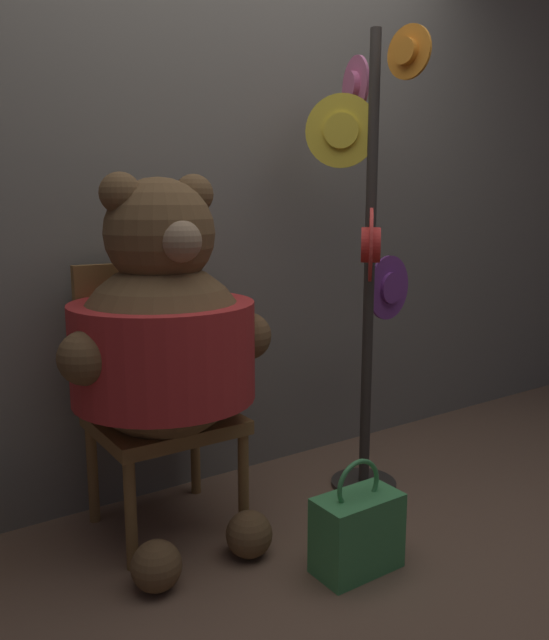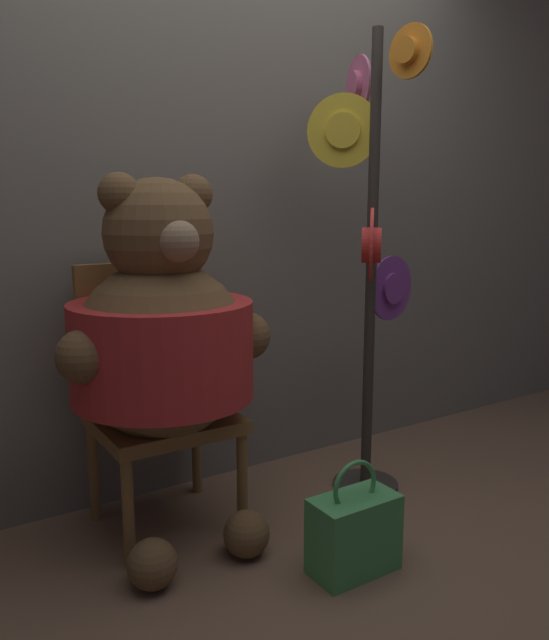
% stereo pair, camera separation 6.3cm
% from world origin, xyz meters
% --- Properties ---
extents(ground_plane, '(14.00, 14.00, 0.00)m').
position_xyz_m(ground_plane, '(0.00, 0.00, 0.00)').
color(ground_plane, brown).
extents(wall_back, '(8.00, 0.10, 2.58)m').
position_xyz_m(wall_back, '(0.00, 0.74, 1.29)').
color(wall_back, slate).
rests_on(wall_back, ground_plane).
extents(chair, '(0.49, 0.45, 0.98)m').
position_xyz_m(chair, '(-0.40, 0.48, 0.51)').
color(chair, olive).
rests_on(chair, ground_plane).
extents(teddy_bear, '(0.77, 0.68, 1.30)m').
position_xyz_m(teddy_bear, '(-0.43, 0.32, 0.74)').
color(teddy_bear, brown).
rests_on(teddy_bear, ground_plane).
extents(hat_display_rack, '(0.47, 0.54, 1.86)m').
position_xyz_m(hat_display_rack, '(0.45, 0.24, 1.05)').
color(hat_display_rack, '#332D28').
rests_on(hat_display_rack, ground_plane).
extents(handbag_on_ground, '(0.29, 0.16, 0.39)m').
position_xyz_m(handbag_on_ground, '(0.00, -0.22, 0.14)').
color(handbag_on_ground, '#479E56').
rests_on(handbag_on_ground, ground_plane).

